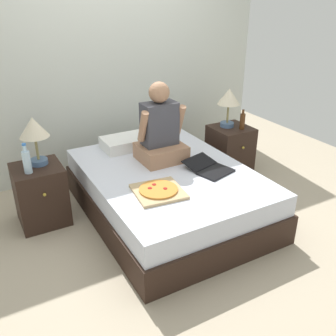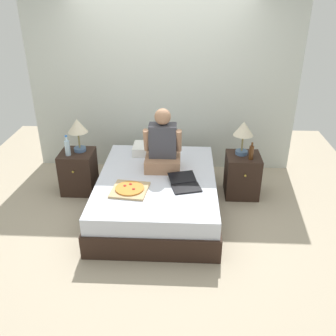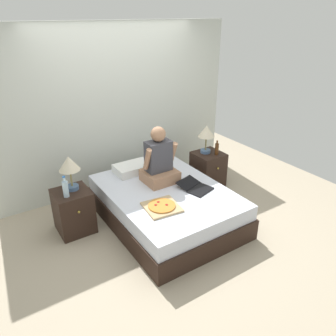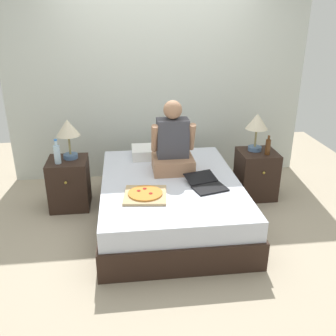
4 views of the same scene
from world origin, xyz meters
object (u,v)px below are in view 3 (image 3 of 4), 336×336
at_px(lamp_on_right_nightstand, 206,133).
at_px(beer_bottle, 217,149).
at_px(nightstand_left, 74,211).
at_px(lamp_on_left_nightstand, 69,166).
at_px(pizza_box, 162,207).
at_px(laptop, 196,188).
at_px(nightstand_right, 208,170).
at_px(bed, 166,205).
at_px(water_bottle, 65,188).
at_px(person_seated, 159,162).

xyz_separation_m(lamp_on_right_nightstand, beer_bottle, (0.10, -0.15, -0.23)).
bearing_deg(nightstand_left, lamp_on_left_nightstand, 51.37).
bearing_deg(nightstand_left, pizza_box, -44.50).
xyz_separation_m(lamp_on_left_nightstand, laptop, (1.42, -0.72, -0.40)).
bearing_deg(lamp_on_left_nightstand, nightstand_left, -128.63).
relative_size(lamp_on_left_nightstand, beer_bottle, 1.96).
xyz_separation_m(lamp_on_left_nightstand, beer_bottle, (2.25, -0.15, -0.23)).
bearing_deg(laptop, nightstand_right, 41.25).
xyz_separation_m(bed, nightstand_left, (-1.11, 0.47, 0.05)).
distance_m(nightstand_left, nightstand_right, 2.22).
distance_m(water_bottle, nightstand_right, 2.34).
distance_m(water_bottle, person_seated, 1.26).
height_order(nightstand_left, laptop, nightstand_left).
bearing_deg(lamp_on_right_nightstand, nightstand_left, -178.69).
height_order(water_bottle, laptop, water_bottle).
height_order(bed, nightstand_left, nightstand_left).
distance_m(water_bottle, beer_bottle, 2.37).
bearing_deg(laptop, bed, 148.99).
height_order(bed, laptop, laptop).
bearing_deg(water_bottle, lamp_on_left_nightstand, 49.40).
height_order(lamp_on_left_nightstand, nightstand_right, lamp_on_left_nightstand).
bearing_deg(lamp_on_right_nightstand, water_bottle, -176.48).
bearing_deg(laptop, person_seated, 121.52).
distance_m(bed, beer_bottle, 1.31).
distance_m(lamp_on_left_nightstand, laptop, 1.64).
bearing_deg(beer_bottle, water_bottle, 179.76).
xyz_separation_m(lamp_on_right_nightstand, laptop, (-0.74, -0.72, -0.40)).
height_order(nightstand_left, person_seated, person_seated).
bearing_deg(nightstand_right, person_seated, -168.89).
bearing_deg(pizza_box, nightstand_right, 30.23).
bearing_deg(nightstand_left, laptop, -24.79).
distance_m(bed, lamp_on_left_nightstand, 1.36).
bearing_deg(person_seated, water_bottle, 174.67).
bearing_deg(person_seated, nightstand_left, 169.99).
relative_size(lamp_on_right_nightstand, laptop, 0.93).
xyz_separation_m(nightstand_right, pizza_box, (-1.40, -0.81, 0.21)).
relative_size(bed, lamp_on_right_nightstand, 4.37).
bearing_deg(laptop, beer_bottle, 34.38).
bearing_deg(nightstand_left, bed, -22.71).
bearing_deg(nightstand_left, water_bottle, -131.65).
bearing_deg(person_seated, lamp_on_right_nightstand, 14.09).
height_order(water_bottle, beer_bottle, water_bottle).
bearing_deg(water_bottle, laptop, -20.77).
bearing_deg(nightstand_right, pizza_box, -149.77).
distance_m(lamp_on_left_nightstand, pizza_box, 1.24).
relative_size(nightstand_right, person_seated, 0.74).
distance_m(nightstand_left, water_bottle, 0.42).
bearing_deg(water_bottle, pizza_box, -38.56).
xyz_separation_m(lamp_on_left_nightstand, water_bottle, (-0.12, -0.14, -0.22)).
relative_size(laptop, pizza_box, 1.09).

